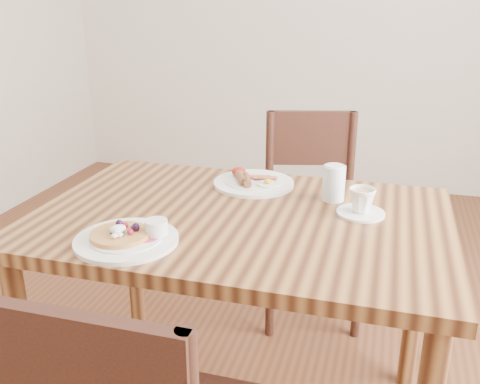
{
  "coord_description": "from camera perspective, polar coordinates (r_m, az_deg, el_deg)",
  "views": [
    {
      "loc": [
        0.4,
        -1.38,
        1.35
      ],
      "look_at": [
        0.0,
        0.0,
        0.82
      ],
      "focal_mm": 40.0,
      "sensor_mm": 36.0,
      "label": 1
    }
  ],
  "objects": [
    {
      "name": "breakfast_plate",
      "position": [
        1.8,
        1.34,
        1.1
      ],
      "size": [
        0.27,
        0.27,
        0.04
      ],
      "color": "white",
      "rests_on": "dining_table"
    },
    {
      "name": "pancake_plate",
      "position": [
        1.42,
        -11.84,
        -4.73
      ],
      "size": [
        0.27,
        0.27,
        0.06
      ],
      "color": "white",
      "rests_on": "dining_table"
    },
    {
      "name": "water_glass",
      "position": [
        1.68,
        9.97,
        0.94
      ],
      "size": [
        0.07,
        0.07,
        0.11
      ],
      "primitive_type": "cylinder",
      "color": "silver",
      "rests_on": "dining_table"
    },
    {
      "name": "chair_far",
      "position": [
        2.33,
        7.6,
        -1.49
      ],
      "size": [
        0.51,
        0.51,
        0.88
      ],
      "rotation": [
        0.0,
        0.0,
        3.4
      ],
      "color": "#391C15",
      "rests_on": "ground"
    },
    {
      "name": "teacup_saucer",
      "position": [
        1.59,
        12.83,
        -1.17
      ],
      "size": [
        0.14,
        0.14,
        0.08
      ],
      "color": "white",
      "rests_on": "dining_table"
    },
    {
      "name": "dining_table",
      "position": [
        1.6,
        -0.0,
        -5.67
      ],
      "size": [
        1.2,
        0.8,
        0.75
      ],
      "color": "brown",
      "rests_on": "ground"
    }
  ]
}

